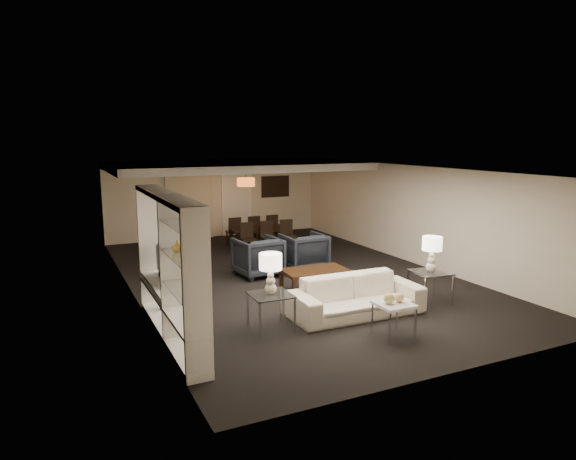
# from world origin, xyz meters

# --- Properties ---
(floor) EXTENTS (11.00, 11.00, 0.00)m
(floor) POSITION_xyz_m (0.00, 0.00, 0.00)
(floor) COLOR black
(floor) RESTS_ON ground
(ceiling) EXTENTS (7.00, 11.00, 0.02)m
(ceiling) POSITION_xyz_m (0.00, 0.00, 2.50)
(ceiling) COLOR silver
(ceiling) RESTS_ON ground
(wall_back) EXTENTS (7.00, 0.02, 2.50)m
(wall_back) POSITION_xyz_m (0.00, 5.50, 1.25)
(wall_back) COLOR beige
(wall_back) RESTS_ON ground
(wall_front) EXTENTS (7.00, 0.02, 2.50)m
(wall_front) POSITION_xyz_m (0.00, -5.50, 1.25)
(wall_front) COLOR beige
(wall_front) RESTS_ON ground
(wall_left) EXTENTS (0.02, 11.00, 2.50)m
(wall_left) POSITION_xyz_m (-3.50, 0.00, 1.25)
(wall_left) COLOR beige
(wall_left) RESTS_ON ground
(wall_right) EXTENTS (0.02, 11.00, 2.50)m
(wall_right) POSITION_xyz_m (3.50, 0.00, 1.25)
(wall_right) COLOR beige
(wall_right) RESTS_ON ground
(ceiling_soffit) EXTENTS (7.00, 4.00, 0.20)m
(ceiling_soffit) POSITION_xyz_m (0.00, 3.50, 2.40)
(ceiling_soffit) COLOR silver
(ceiling_soffit) RESTS_ON ceiling
(curtains) EXTENTS (1.50, 0.12, 2.40)m
(curtains) POSITION_xyz_m (-0.90, 5.42, 1.20)
(curtains) COLOR beige
(curtains) RESTS_ON wall_back
(door) EXTENTS (0.90, 0.05, 2.10)m
(door) POSITION_xyz_m (0.70, 5.47, 1.05)
(door) COLOR silver
(door) RESTS_ON wall_back
(painting) EXTENTS (0.95, 0.04, 0.65)m
(painting) POSITION_xyz_m (2.10, 5.46, 1.55)
(painting) COLOR #142D38
(painting) RESTS_ON wall_back
(media_unit) EXTENTS (0.38, 3.40, 2.35)m
(media_unit) POSITION_xyz_m (-3.31, -2.60, 1.18)
(media_unit) COLOR white
(media_unit) RESTS_ON wall_left
(pendant_light) EXTENTS (0.52, 0.52, 0.24)m
(pendant_light) POSITION_xyz_m (0.30, 3.50, 1.92)
(pendant_light) COLOR #D8591E
(pendant_light) RESTS_ON ceiling_soffit
(sofa) EXTENTS (2.46, 0.99, 0.71)m
(sofa) POSITION_xyz_m (-0.01, -2.94, 0.36)
(sofa) COLOR beige
(sofa) RESTS_ON floor
(coffee_table) EXTENTS (1.37, 0.84, 0.48)m
(coffee_table) POSITION_xyz_m (-0.01, -1.34, 0.24)
(coffee_table) COLOR black
(coffee_table) RESTS_ON floor
(armchair_left) EXTENTS (1.06, 1.08, 0.91)m
(armchair_left) POSITION_xyz_m (-0.61, 0.36, 0.45)
(armchair_left) COLOR black
(armchair_left) RESTS_ON floor
(armchair_right) EXTENTS (0.98, 1.00, 0.91)m
(armchair_right) POSITION_xyz_m (0.59, 0.36, 0.45)
(armchair_right) COLOR black
(armchair_right) RESTS_ON floor
(side_table_left) EXTENTS (0.70, 0.70, 0.63)m
(side_table_left) POSITION_xyz_m (-1.71, -2.94, 0.31)
(side_table_left) COLOR white
(side_table_left) RESTS_ON floor
(side_table_right) EXTENTS (0.75, 0.75, 0.63)m
(side_table_right) POSITION_xyz_m (1.69, -2.94, 0.31)
(side_table_right) COLOR silver
(side_table_right) RESTS_ON floor
(table_lamp_left) EXTENTS (0.42, 0.42, 0.69)m
(table_lamp_left) POSITION_xyz_m (-1.71, -2.94, 0.97)
(table_lamp_left) COLOR beige
(table_lamp_left) RESTS_ON side_table_left
(table_lamp_right) EXTENTS (0.41, 0.41, 0.69)m
(table_lamp_right) POSITION_xyz_m (1.69, -2.94, 0.97)
(table_lamp_right) COLOR silver
(table_lamp_right) RESTS_ON side_table_right
(marble_table) EXTENTS (0.57, 0.57, 0.56)m
(marble_table) POSITION_xyz_m (-0.01, -4.04, 0.28)
(marble_table) COLOR white
(marble_table) RESTS_ON floor
(gold_gourd_a) EXTENTS (0.18, 0.18, 0.18)m
(gold_gourd_a) POSITION_xyz_m (-0.11, -4.04, 0.65)
(gold_gourd_a) COLOR tan
(gold_gourd_a) RESTS_ON marble_table
(gold_gourd_b) EXTENTS (0.16, 0.16, 0.16)m
(gold_gourd_b) POSITION_xyz_m (0.09, -4.04, 0.64)
(gold_gourd_b) COLOR #E1AF77
(gold_gourd_b) RESTS_ON marble_table
(television) EXTENTS (1.17, 0.15, 0.67)m
(television) POSITION_xyz_m (-3.28, -1.76, 1.09)
(television) COLOR black
(television) RESTS_ON media_unit
(vase_blue) EXTENTS (0.16, 0.16, 0.17)m
(vase_blue) POSITION_xyz_m (-3.31, -3.92, 1.15)
(vase_blue) COLOR #2842B0
(vase_blue) RESTS_ON media_unit
(vase_amber) EXTENTS (0.17, 0.17, 0.18)m
(vase_amber) POSITION_xyz_m (-3.31, -3.26, 1.65)
(vase_amber) COLOR #B8903D
(vase_amber) RESTS_ON media_unit
(floor_speaker) EXTENTS (0.14, 0.14, 1.03)m
(floor_speaker) POSITION_xyz_m (-3.20, -1.45, 0.52)
(floor_speaker) COLOR black
(floor_speaker) RESTS_ON floor
(dining_table) EXTENTS (1.74, 1.07, 0.59)m
(dining_table) POSITION_xyz_m (0.61, 3.21, 0.29)
(dining_table) COLOR black
(dining_table) RESTS_ON floor
(chair_nl) EXTENTS (0.42, 0.42, 0.87)m
(chair_nl) POSITION_xyz_m (0.01, 2.56, 0.43)
(chair_nl) COLOR black
(chair_nl) RESTS_ON floor
(chair_nm) EXTENTS (0.42, 0.42, 0.87)m
(chair_nm) POSITION_xyz_m (0.61, 2.56, 0.43)
(chair_nm) COLOR black
(chair_nm) RESTS_ON floor
(chair_nr) EXTENTS (0.45, 0.45, 0.87)m
(chair_nr) POSITION_xyz_m (1.21, 2.56, 0.43)
(chair_nr) COLOR black
(chair_nr) RESTS_ON floor
(chair_fl) EXTENTS (0.41, 0.41, 0.87)m
(chair_fl) POSITION_xyz_m (0.01, 3.86, 0.43)
(chair_fl) COLOR black
(chair_fl) RESTS_ON floor
(chair_fm) EXTENTS (0.41, 0.41, 0.87)m
(chair_fm) POSITION_xyz_m (0.61, 3.86, 0.43)
(chair_fm) COLOR black
(chair_fm) RESTS_ON floor
(chair_fr) EXTENTS (0.40, 0.40, 0.87)m
(chair_fr) POSITION_xyz_m (1.21, 3.86, 0.43)
(chair_fr) COLOR black
(chair_fr) RESTS_ON floor
(floor_lamp) EXTENTS (0.32, 0.32, 1.69)m
(floor_lamp) POSITION_xyz_m (-2.41, 4.03, 0.85)
(floor_lamp) COLOR black
(floor_lamp) RESTS_ON floor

